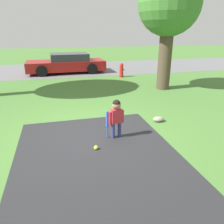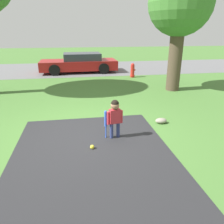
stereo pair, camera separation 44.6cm
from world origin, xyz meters
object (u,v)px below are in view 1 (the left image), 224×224
Objects in this scene: child at (116,114)px; baseball_bat at (107,120)px; tree_near_driveway at (169,6)px; sports_ball at (96,148)px; fire_hydrant at (121,70)px; parked_car at (67,63)px.

child is 0.27m from baseball_bat.
tree_near_driveway reaches higher than baseball_bat.
tree_near_driveway is at bearing 49.09° from baseball_bat.
tree_near_driveway is (3.82, 4.46, 3.24)m from sports_ball.
parked_car reaches higher than fire_hydrant.
tree_near_driveway is at bearing 42.41° from child.
parked_car is at bearing 92.22° from baseball_bat.
tree_near_driveway is at bearing -70.84° from fire_hydrant.
parked_car is at bearing 127.18° from tree_near_driveway.
tree_near_driveway is (3.80, -5.01, 2.73)m from parked_car.
sports_ball is at bearing 88.56° from parked_car.
child is at bearing -107.84° from fire_hydrant.
sports_ball is 0.02× the size of parked_car.
sports_ball is 7.90m from fire_hydrant.
child reaches higher than fire_hydrant.
child is 7.29m from fire_hydrant.
fire_hydrant is at bearing 69.17° from sports_ball.
parked_car is at bearing 143.06° from fire_hydrant.
baseball_bat is at bearing -130.91° from tree_near_driveway.
baseball_bat is at bearing 52.51° from sports_ball.
parked_car is 0.99× the size of tree_near_driveway.
baseball_bat is 0.91× the size of fire_hydrant.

